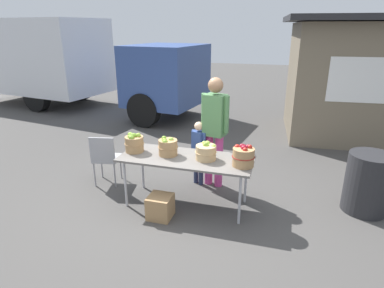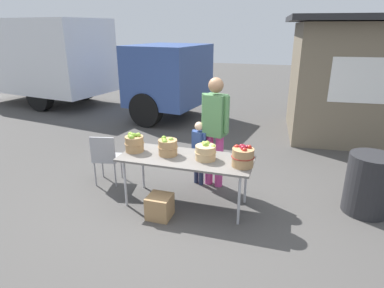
{
  "view_description": "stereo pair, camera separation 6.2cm",
  "coord_description": "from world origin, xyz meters",
  "views": [
    {
      "loc": [
        1.29,
        -4.11,
        2.5
      ],
      "look_at": [
        0.0,
        0.3,
        0.85
      ],
      "focal_mm": 30.58,
      "sensor_mm": 36.0,
      "label": 1
    },
    {
      "loc": [
        1.35,
        -4.09,
        2.5
      ],
      "look_at": [
        0.0,
        0.3,
        0.85
      ],
      "focal_mm": 30.58,
      "sensor_mm": 36.0,
      "label": 2
    }
  ],
  "objects": [
    {
      "name": "produce_crate",
      "position": [
        -0.24,
        -0.44,
        0.16
      ],
      "size": [
        0.32,
        0.32,
        0.32
      ],
      "primitive_type": "cube",
      "color": "#A87F51",
      "rests_on": "ground"
    },
    {
      "name": "apple_basket_green_2",
      "position": [
        0.29,
        0.02,
        0.86
      ],
      "size": [
        0.31,
        0.31,
        0.25
      ],
      "color": "tan",
      "rests_on": "market_table"
    },
    {
      "name": "box_truck",
      "position": [
        -5.52,
        5.01,
        1.49
      ],
      "size": [
        7.94,
        3.3,
        2.75
      ],
      "rotation": [
        0.0,
        0.0,
        -0.15
      ],
      "color": "silver",
      "rests_on": "ground"
    },
    {
      "name": "child_customer",
      "position": [
        -0.01,
        0.71,
        0.64
      ],
      "size": [
        0.26,
        0.22,
        1.08
      ],
      "rotation": [
        0.0,
        0.0,
        2.68
      ],
      "color": "#262D4C",
      "rests_on": "ground"
    },
    {
      "name": "market_table",
      "position": [
        0.0,
        0.0,
        0.71
      ],
      "size": [
        1.9,
        0.76,
        0.75
      ],
      "color": "slate",
      "rests_on": "ground"
    },
    {
      "name": "apple_basket_green_1",
      "position": [
        -0.28,
        0.02,
        0.88
      ],
      "size": [
        0.29,
        0.29,
        0.28
      ],
      "color": "#A87F51",
      "rests_on": "market_table"
    },
    {
      "name": "trash_barrel",
      "position": [
        2.5,
        0.55,
        0.43
      ],
      "size": [
        0.61,
        0.61,
        0.86
      ],
      "primitive_type": "cylinder",
      "color": "#262628",
      "rests_on": "ground"
    },
    {
      "name": "food_kiosk",
      "position": [
        2.85,
        4.33,
        1.38
      ],
      "size": [
        3.71,
        3.16,
        2.74
      ],
      "rotation": [
        0.0,
        0.0,
        0.08
      ],
      "color": "#726651",
      "rests_on": "ground"
    },
    {
      "name": "ground_plane",
      "position": [
        0.0,
        0.0,
        0.0
      ],
      "size": [
        40.0,
        40.0,
        0.0
      ],
      "primitive_type": "plane",
      "color": "#474442"
    },
    {
      "name": "apple_basket_green_0",
      "position": [
        -0.81,
        0.01,
        0.88
      ],
      "size": [
        0.29,
        0.29,
        0.29
      ],
      "color": "#A87F51",
      "rests_on": "market_table"
    },
    {
      "name": "folding_chair",
      "position": [
        -1.47,
        0.26,
        0.51
      ],
      "size": [
        0.47,
        0.47,
        0.86
      ],
      "rotation": [
        0.0,
        0.0,
        3.34
      ],
      "color": "#99999E",
      "rests_on": "ground"
    },
    {
      "name": "vendor_adult",
      "position": [
        0.24,
        0.74,
        1.05
      ],
      "size": [
        0.46,
        0.31,
        1.79
      ],
      "rotation": [
        0.0,
        0.0,
        2.91
      ],
      "color": "#CC3F8C",
      "rests_on": "ground"
    },
    {
      "name": "apple_basket_red_0",
      "position": [
        0.82,
        -0.07,
        0.89
      ],
      "size": [
        0.31,
        0.31,
        0.3
      ],
      "color": "#A87F51",
      "rests_on": "market_table"
    }
  ]
}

